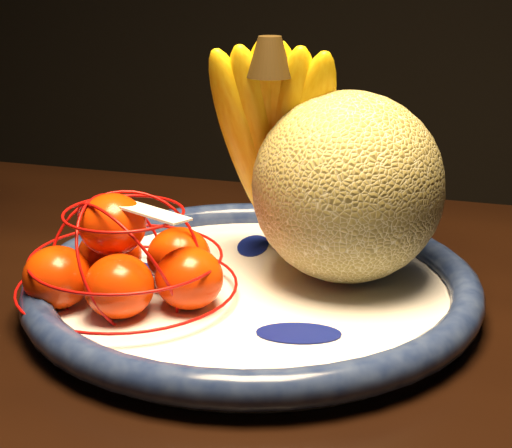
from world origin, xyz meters
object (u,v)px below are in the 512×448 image
(cantaloupe, at_px, (347,187))
(mandarin_bag, at_px, (128,263))
(fruit_bowl, at_px, (252,285))
(banana_bunch, at_px, (278,141))

(cantaloupe, distance_m, mandarin_bag, 0.20)
(fruit_bowl, height_order, cantaloupe, cantaloupe)
(banana_bunch, bearing_deg, mandarin_bag, -130.76)
(fruit_bowl, height_order, mandarin_bag, mandarin_bag)
(fruit_bowl, xyz_separation_m, cantaloupe, (0.07, 0.05, 0.08))
(fruit_bowl, xyz_separation_m, mandarin_bag, (-0.09, -0.06, 0.03))
(cantaloupe, xyz_separation_m, banana_bunch, (-0.07, 0.03, 0.03))
(cantaloupe, bearing_deg, banana_bunch, 159.40)
(fruit_bowl, relative_size, banana_bunch, 1.73)
(mandarin_bag, bearing_deg, fruit_bowl, 34.23)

